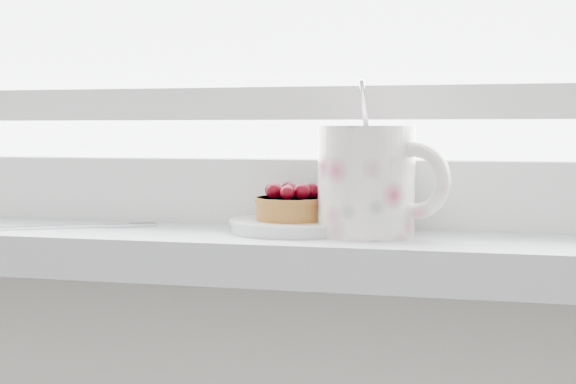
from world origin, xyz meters
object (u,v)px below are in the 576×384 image
(saucer, at_px, (291,226))
(raspberry_tart, at_px, (291,204))
(fork, at_px, (73,226))
(floral_mug, at_px, (370,178))

(saucer, xyz_separation_m, raspberry_tart, (-0.00, -0.00, 0.02))
(raspberry_tart, distance_m, fork, 0.23)
(floral_mug, xyz_separation_m, fork, (-0.31, -0.01, -0.05))
(saucer, xyz_separation_m, fork, (-0.23, -0.02, -0.00))
(fork, bearing_deg, saucer, 6.10)
(raspberry_tart, height_order, floral_mug, floral_mug)
(raspberry_tart, bearing_deg, saucer, 86.30)
(saucer, relative_size, raspberry_tart, 1.70)
(raspberry_tart, height_order, fork, raspberry_tart)
(saucer, bearing_deg, floral_mug, -7.00)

